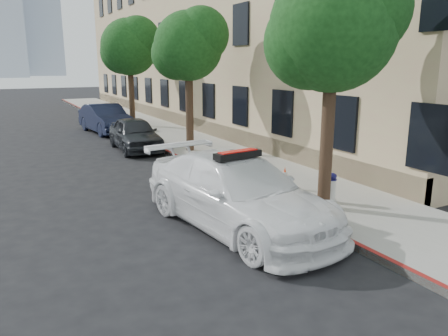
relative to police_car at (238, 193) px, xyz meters
name	(u,v)px	position (x,y,z in m)	size (l,w,h in m)	color
ground	(179,207)	(-0.65, 1.82, -0.78)	(120.00, 120.00, 0.00)	black
sidewalk	(171,136)	(2.95, 11.82, -0.71)	(3.20, 50.00, 0.15)	gray
curb_strip	(140,139)	(1.41, 11.82, -0.71)	(0.12, 50.00, 0.15)	maroon
building	(225,38)	(8.55, 16.82, 4.22)	(8.00, 36.00, 10.00)	tan
tree_near	(335,27)	(2.28, -0.20, 3.49)	(2.92, 2.82, 5.62)	black
tree_mid	(189,45)	(2.28, 7.80, 3.38)	(2.77, 2.64, 5.43)	black
tree_far	(130,46)	(2.28, 15.80, 3.60)	(3.10, 3.00, 5.81)	black
police_car	(238,193)	(0.00, 0.00, 0.00)	(2.89, 5.61, 1.71)	white
parked_car_mid	(135,134)	(0.55, 9.59, -0.11)	(1.59, 3.96, 1.35)	black
parked_car_far	(106,119)	(0.55, 14.82, -0.04)	(1.56, 4.47, 1.47)	black
fire_hydrant	(331,188)	(2.67, 0.03, -0.26)	(0.32, 0.29, 0.75)	silver
traffic_cone	(285,178)	(2.38, 1.59, -0.33)	(0.37, 0.37, 0.61)	black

